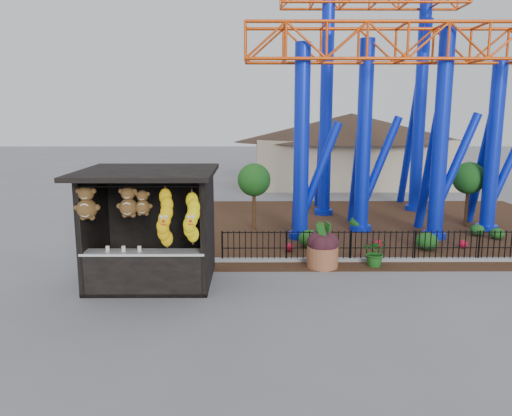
{
  "coord_description": "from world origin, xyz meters",
  "views": [
    {
      "loc": [
        -0.24,
        -11.98,
        4.54
      ],
      "look_at": [
        -0.16,
        1.5,
        2.0
      ],
      "focal_mm": 35.0,
      "sensor_mm": 36.0,
      "label": 1
    }
  ],
  "objects_px": {
    "potted_plant": "(376,252)",
    "terracotta_planter": "(322,257)",
    "roller_coaster": "(389,65)",
    "prize_booth": "(149,230)"
  },
  "relations": [
    {
      "from": "prize_booth",
      "to": "potted_plant",
      "type": "height_order",
      "value": "prize_booth"
    },
    {
      "from": "roller_coaster",
      "to": "potted_plant",
      "type": "relative_size",
      "value": 12.35
    },
    {
      "from": "potted_plant",
      "to": "terracotta_planter",
      "type": "bearing_deg",
      "value": -155.38
    },
    {
      "from": "roller_coaster",
      "to": "terracotta_planter",
      "type": "bearing_deg",
      "value": -119.55
    },
    {
      "from": "prize_booth",
      "to": "potted_plant",
      "type": "distance_m",
      "value": 6.75
    },
    {
      "from": "prize_booth",
      "to": "potted_plant",
      "type": "xyz_separation_m",
      "value": [
        6.46,
        1.62,
        -1.09
      ]
    },
    {
      "from": "roller_coaster",
      "to": "potted_plant",
      "type": "distance_m",
      "value": 8.44
    },
    {
      "from": "terracotta_planter",
      "to": "potted_plant",
      "type": "height_order",
      "value": "potted_plant"
    },
    {
      "from": "roller_coaster",
      "to": "terracotta_planter",
      "type": "xyz_separation_m",
      "value": [
        -3.28,
        -5.78,
        -6.12
      ]
    },
    {
      "from": "roller_coaster",
      "to": "terracotta_planter",
      "type": "height_order",
      "value": "roller_coaster"
    }
  ]
}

